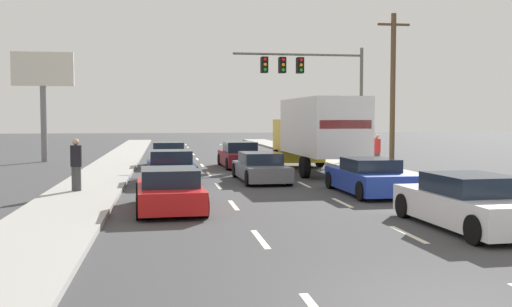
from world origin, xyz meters
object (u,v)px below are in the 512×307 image
car_maroon (239,156)px  box_truck (317,130)px  utility_pole_mid (393,88)px  roadside_billboard (43,85)px  pedestrian_mid_block (76,165)px  car_navy (170,168)px  car_red (169,191)px  car_white (469,204)px  pedestrian_near_corner (377,152)px  car_tan (168,156)px  car_gray (261,168)px  car_blue (368,178)px  traffic_signal_mast (304,73)px

car_maroon → box_truck: box_truck is taller
utility_pole_mid → roadside_billboard: size_ratio=1.27×
pedestrian_mid_block → car_maroon: bearing=55.6°
car_navy → roadside_billboard: roadside_billboard is taller
car_navy → car_red: car_navy is taller
car_red → box_truck: 12.66m
car_navy → car_white: bearing=-57.9°
utility_pole_mid → pedestrian_mid_block: (-15.39, -10.00, -3.26)m
pedestrian_near_corner → pedestrian_mid_block: (-13.15, -6.38, 0.05)m
car_navy → utility_pole_mid: bearing=29.1°
car_white → pedestrian_mid_block: pedestrian_mid_block is taller
pedestrian_mid_block → car_white: bearing=-37.5°
car_white → car_tan: bearing=110.1°
car_tan → car_gray: 8.87m
pedestrian_mid_block → car_blue: bearing=-7.7°
car_tan → pedestrian_near_corner: (9.97, -4.92, 0.39)m
car_blue → pedestrian_mid_block: size_ratio=2.50×
car_blue → box_truck: bearing=88.3°
box_truck → utility_pole_mid: size_ratio=1.04×
utility_pole_mid → car_red: bearing=-131.5°
car_blue → roadside_billboard: (-14.09, 17.23, 4.02)m
car_tan → pedestrian_mid_block: bearing=-105.7°
car_maroon → car_navy: bearing=-118.2°
utility_pole_mid → car_tan: bearing=173.9°
car_white → pedestrian_near_corner: 14.49m
car_white → pedestrian_mid_block: size_ratio=2.55×
car_navy → car_tan: bearing=90.3°
car_navy → pedestrian_near_corner: bearing=17.5°
car_navy → traffic_signal_mast: traffic_signal_mast is taller
car_red → car_tan: bearing=89.8°
car_gray → traffic_signal_mast: size_ratio=0.57×
car_maroon → car_white: bearing=-79.7°
box_truck → pedestrian_mid_block: 12.13m
car_white → utility_pole_mid: size_ratio=0.55×
car_gray → car_red: bearing=-118.1°
box_truck → utility_pole_mid: utility_pole_mid is taller
box_truck → utility_pole_mid: bearing=33.8°
car_red → traffic_signal_mast: traffic_signal_mast is taller
car_maroon → car_gray: 6.84m
car_red → utility_pole_mid: bearing=48.5°
box_truck → car_white: 14.37m
car_red → utility_pole_mid: 18.90m
car_red → car_white: car_white is taller
box_truck → car_navy: bearing=-154.9°
car_white → pedestrian_mid_block: (-10.16, 7.79, 0.44)m
car_maroon → box_truck: (3.27, -3.60, 1.41)m
car_navy → car_red: size_ratio=1.00×
car_navy → car_maroon: size_ratio=0.93×
car_navy → box_truck: (6.96, 3.27, 1.44)m
car_gray → car_white: size_ratio=1.01×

